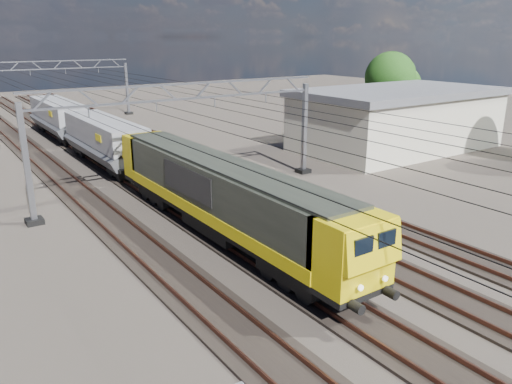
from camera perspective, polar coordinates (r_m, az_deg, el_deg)
ground at (r=29.35m, az=-3.94°, el=-2.19°), size 160.00×160.00×0.00m
track_outer_west at (r=26.99m, az=-15.00°, el=-4.38°), size 2.60×140.00×0.30m
track_loco at (r=28.43m, az=-7.42°, el=-2.80°), size 2.60×140.00×0.30m
track_inner_east at (r=30.33m, az=-0.70°, el=-1.35°), size 2.60×140.00×0.30m
track_outer_east at (r=32.61m, az=5.15°, el=-0.08°), size 2.60×140.00×0.30m
catenary_gantry_mid at (r=31.74m, az=-7.80°, el=6.49°), size 19.90×0.90×7.11m
catenary_gantry_far at (r=65.67m, az=-22.48°, el=10.90°), size 19.90×0.90×7.11m
overhead_wires at (r=35.05m, az=-10.94°, el=10.40°), size 12.03×140.00×0.53m
locomotive at (r=24.91m, az=-4.08°, el=-0.14°), size 2.76×21.10×3.62m
hopper_wagon_lead at (r=40.77m, az=-16.89°, el=5.90°), size 3.38×13.00×3.25m
hopper_wagon_mid at (r=54.32m, az=-21.63°, el=8.12°), size 3.38×13.00×3.25m
industrial_shed at (r=47.29m, az=15.77°, el=8.09°), size 18.60×10.60×5.40m
tree_far at (r=58.31m, az=15.45°, el=12.30°), size 5.95×5.55×8.31m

